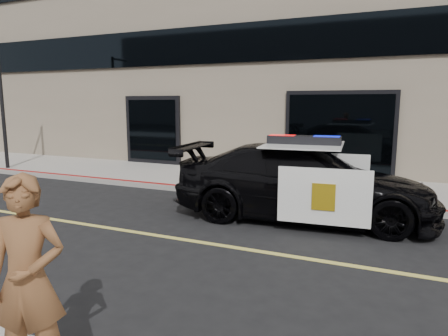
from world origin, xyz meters
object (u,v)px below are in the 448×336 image
at_px(police_car, 303,182).
at_px(pedestrian_a, 28,279).
at_px(fire_hydrant, 199,169).
at_px(street_light, 0,98).

relative_size(police_car, pedestrian_a, 3.33).
relative_size(police_car, fire_hydrant, 7.84).
distance_m(street_light, pedestrian_a, 12.89).
distance_m(police_car, street_light, 11.40).
height_order(police_car, street_light, street_light).
xyz_separation_m(street_light, pedestrian_a, (10.21, -7.70, -1.62)).
bearing_deg(fire_hydrant, pedestrian_a, -72.12).
bearing_deg(fire_hydrant, street_light, -174.58).
bearing_deg(police_car, fire_hydrant, 149.03).
bearing_deg(fire_hydrant, police_car, -30.97).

